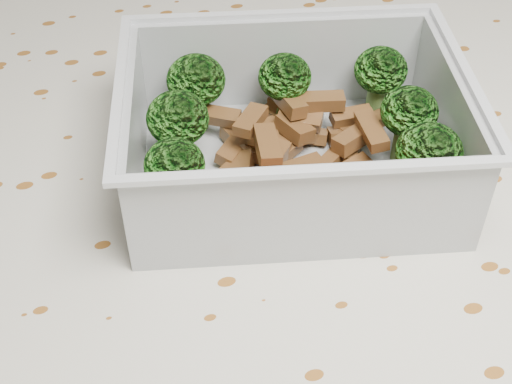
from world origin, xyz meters
name	(u,v)px	position (x,y,z in m)	size (l,w,h in m)	color
dining_table	(264,327)	(0.00, 0.00, 0.67)	(1.40, 0.90, 0.75)	brown
tablecloth	(265,275)	(0.00, 0.00, 0.72)	(1.46, 0.96, 0.19)	beige
lunch_container	(293,144)	(0.03, 0.04, 0.78)	(0.22, 0.19, 0.07)	silver
broccoli_florets	(292,113)	(0.03, 0.05, 0.79)	(0.17, 0.14, 0.05)	#608C3F
meat_pile	(290,136)	(0.03, 0.05, 0.77)	(0.12, 0.08, 0.03)	brown
sausage	(310,197)	(0.02, 0.00, 0.78)	(0.15, 0.06, 0.02)	#B12F0C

